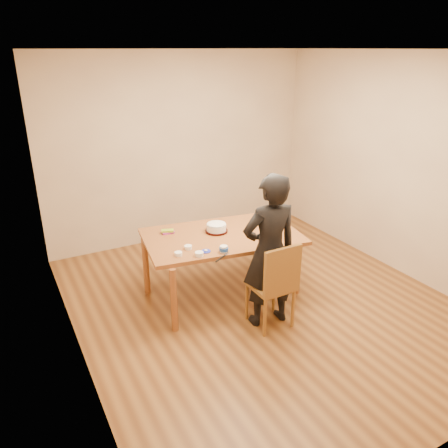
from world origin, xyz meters
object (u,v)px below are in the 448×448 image
cake_plate (216,231)px  person (269,252)px  dining_chair (270,285)px  cake (216,227)px  dining_table (222,236)px

cake_plate → person: 0.85m
dining_chair → cake_plate: bearing=100.2°
cake_plate → cake: size_ratio=1.15×
dining_chair → cake_plate: size_ratio=1.56×
dining_chair → cake: 0.96m
cake → dining_chair: bearing=-79.3°
dining_table → dining_chair: size_ratio=4.28×
cake_plate → person: (0.17, -0.83, 0.05)m
cake_plate → person: person is taller
dining_table → dining_chair: (0.15, -0.77, -0.28)m
cake → person: person is taller
cake_plate → person: bearing=-78.8°
dining_table → person: 0.75m
dining_table → person: (0.15, -0.73, 0.08)m
cake_plate → dining_table: bearing=-81.5°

